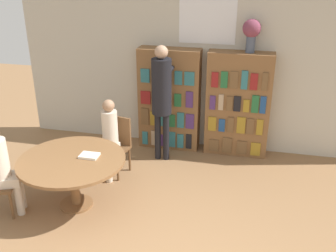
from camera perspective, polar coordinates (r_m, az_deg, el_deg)
wall_back at (r=6.55m, az=5.55°, el=9.35°), size 6.40×0.07×3.00m
bookshelf_left at (r=6.65m, az=0.20°, el=3.86°), size 1.03×0.34×1.73m
bookshelf_right at (r=6.51m, az=10.11°, el=3.05°), size 1.03×0.34×1.73m
flower_vase at (r=6.20m, az=12.03°, el=13.29°), size 0.28×0.28×0.50m
reading_table at (r=5.24m, az=-13.73°, el=-5.59°), size 1.38×1.38×0.70m
chair_left_side at (r=6.02m, az=-7.54°, el=-2.42°), size 0.48×0.48×0.87m
seated_reader_left at (r=5.80m, az=-8.63°, el=-1.42°), size 0.30×0.38×1.22m
seated_reader_right at (r=5.34m, az=-22.98°, el=-5.30°), size 0.41×0.38×1.22m
librarian_standing at (r=6.09m, az=-0.92°, el=5.01°), size 0.31×0.58×1.88m
open_book_on_table at (r=5.19m, az=-11.35°, el=-4.24°), size 0.24×0.18×0.03m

